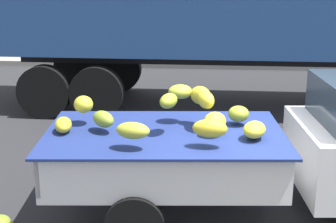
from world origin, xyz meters
TOP-DOWN VIEW (x-y plane):
  - curb_strip at (0.00, 9.85)m, footprint 80.00×0.80m
  - pickup_truck at (0.70, 0.34)m, footprint 5.09×2.11m
  - fallen_banana_bunch_near_tailgate at (-3.14, -0.36)m, footprint 0.35×0.37m

SIDE VIEW (x-z plane):
  - curb_strip at x=0.00m, z-range 0.00..0.16m
  - fallen_banana_bunch_near_tailgate at x=-3.14m, z-range 0.00..0.18m
  - pickup_truck at x=0.70m, z-range 0.03..1.73m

